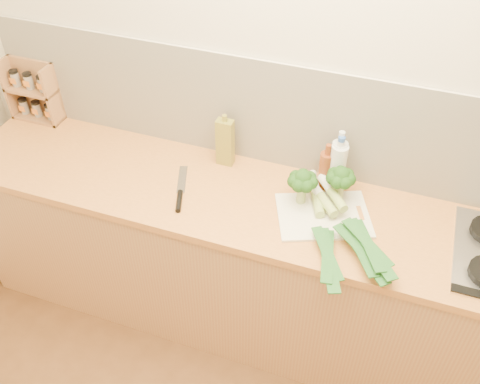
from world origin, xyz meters
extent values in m
plane|color=beige|center=(0.00, 1.50, 1.30)|extent=(3.50, 0.00, 3.50)
cube|color=silver|center=(0.00, 1.49, 1.17)|extent=(3.20, 0.02, 0.54)
cube|color=#AC7E47|center=(0.00, 1.20, 0.43)|extent=(3.20, 0.60, 0.86)
cube|color=#CF833D|center=(0.00, 1.20, 0.88)|extent=(3.20, 0.62, 0.04)
cube|color=white|center=(0.18, 1.20, 0.91)|extent=(0.48, 0.42, 0.01)
cylinder|color=#95A661|center=(0.06, 1.24, 0.95)|extent=(0.04, 0.04, 0.08)
sphere|color=#19390F|center=(0.06, 1.24, 1.05)|extent=(0.08, 0.08, 0.08)
sphere|color=#19390F|center=(0.10, 1.24, 1.03)|extent=(0.06, 0.06, 0.06)
sphere|color=#19390F|center=(0.09, 1.27, 1.03)|extent=(0.06, 0.06, 0.06)
sphere|color=#19390F|center=(0.06, 1.28, 1.03)|extent=(0.06, 0.06, 0.06)
sphere|color=#19390F|center=(0.03, 1.26, 1.03)|extent=(0.06, 0.06, 0.06)
sphere|color=#19390F|center=(0.03, 1.23, 1.03)|extent=(0.06, 0.06, 0.06)
sphere|color=#19390F|center=(0.06, 1.21, 1.03)|extent=(0.06, 0.06, 0.06)
sphere|color=#19390F|center=(0.09, 1.22, 1.03)|extent=(0.06, 0.06, 0.06)
cylinder|color=#95A661|center=(0.22, 1.31, 0.96)|extent=(0.04, 0.04, 0.09)
sphere|color=#19390F|center=(0.22, 1.31, 1.05)|extent=(0.08, 0.08, 0.08)
sphere|color=#19390F|center=(0.25, 1.31, 1.04)|extent=(0.06, 0.06, 0.06)
sphere|color=#19390F|center=(0.24, 1.34, 1.04)|extent=(0.06, 0.06, 0.06)
sphere|color=#19390F|center=(0.21, 1.35, 1.04)|extent=(0.06, 0.06, 0.06)
sphere|color=#19390F|center=(0.18, 1.33, 1.04)|extent=(0.06, 0.06, 0.06)
sphere|color=#19390F|center=(0.18, 1.30, 1.04)|extent=(0.06, 0.06, 0.06)
sphere|color=#19390F|center=(0.21, 1.28, 1.04)|extent=(0.06, 0.06, 0.06)
sphere|color=#19390F|center=(0.24, 1.28, 1.04)|extent=(0.06, 0.06, 0.06)
cylinder|color=white|center=(0.09, 1.37, 0.93)|extent=(0.08, 0.13, 0.04)
cylinder|color=#9AB158|center=(0.14, 1.24, 0.93)|extent=(0.10, 0.16, 0.04)
cube|color=#1C4B1A|center=(0.25, 0.95, 0.93)|extent=(0.10, 0.30, 0.02)
cube|color=#1C4B1A|center=(0.26, 0.93, 0.94)|extent=(0.17, 0.34, 0.01)
cube|color=#1C4B1A|center=(0.25, 0.96, 0.94)|extent=(0.19, 0.26, 0.02)
cylinder|color=white|center=(0.11, 1.31, 0.95)|extent=(0.10, 0.11, 0.04)
cylinder|color=#9AB158|center=(0.19, 1.22, 0.95)|extent=(0.12, 0.13, 0.04)
cube|color=#1C4B1A|center=(0.37, 1.01, 0.95)|extent=(0.19, 0.28, 0.02)
cube|color=#1C4B1A|center=(0.38, 0.99, 0.95)|extent=(0.26, 0.29, 0.01)
cube|color=#1C4B1A|center=(0.36, 1.01, 0.96)|extent=(0.25, 0.21, 0.02)
cylinder|color=white|center=(0.16, 1.33, 0.97)|extent=(0.09, 0.11, 0.04)
cylinder|color=#9AB158|center=(0.23, 1.25, 0.97)|extent=(0.11, 0.13, 0.04)
cube|color=#1C4B1A|center=(0.40, 1.03, 0.97)|extent=(0.18, 0.29, 0.02)
cube|color=#1C4B1A|center=(0.41, 1.01, 0.97)|extent=(0.25, 0.30, 0.01)
cube|color=#1C4B1A|center=(0.39, 1.03, 0.97)|extent=(0.24, 0.22, 0.02)
cube|color=silver|center=(-0.51, 1.22, 0.90)|extent=(0.10, 0.20, 0.00)
cylinder|color=black|center=(-0.45, 1.06, 0.91)|extent=(0.07, 0.13, 0.02)
cube|color=#AD784A|center=(-1.45, 1.47, 1.07)|extent=(0.28, 0.02, 0.33)
cube|color=#AD784A|center=(-1.45, 1.43, 0.91)|extent=(0.28, 0.11, 0.02)
cube|color=#AD784A|center=(-1.45, 1.43, 1.08)|extent=(0.28, 0.11, 0.02)
cube|color=#AD784A|center=(-1.58, 1.43, 1.07)|extent=(0.02, 0.11, 0.33)
cube|color=#AD784A|center=(-1.32, 1.43, 1.07)|extent=(0.02, 0.11, 0.33)
cylinder|color=gray|center=(-1.53, 1.43, 0.96)|extent=(0.04, 0.04, 0.08)
cylinder|color=gray|center=(-1.45, 1.43, 0.96)|extent=(0.04, 0.04, 0.08)
cylinder|color=gray|center=(-1.37, 1.43, 0.96)|extent=(0.04, 0.04, 0.08)
cylinder|color=gray|center=(-1.53, 1.43, 1.13)|extent=(0.04, 0.04, 0.08)
cylinder|color=gray|center=(-1.45, 1.43, 1.13)|extent=(0.04, 0.04, 0.08)
cylinder|color=gray|center=(-1.37, 1.43, 1.13)|extent=(0.04, 0.04, 0.08)
cube|color=olive|center=(-0.36, 1.41, 1.02)|extent=(0.08, 0.05, 0.25)
cylinder|color=olive|center=(-0.36, 1.41, 1.16)|extent=(0.02, 0.02, 0.03)
cylinder|color=silver|center=(0.18, 1.42, 1.02)|extent=(0.07, 0.07, 0.25)
cylinder|color=silver|center=(0.18, 1.42, 1.18)|extent=(0.03, 0.03, 0.06)
cylinder|color=brown|center=(0.14, 1.40, 0.99)|extent=(0.06, 0.06, 0.19)
cylinder|color=brown|center=(0.14, 1.40, 1.11)|extent=(0.03, 0.03, 0.05)
cylinder|color=silver|center=(0.19, 1.40, 1.02)|extent=(0.08, 0.08, 0.24)
cylinder|color=silver|center=(0.19, 1.40, 1.16)|extent=(0.03, 0.03, 0.03)
cylinder|color=#2D54AA|center=(0.19, 1.40, 0.98)|extent=(0.08, 0.08, 0.07)
camera|label=1|loc=(0.39, -0.50, 2.55)|focal=40.00mm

